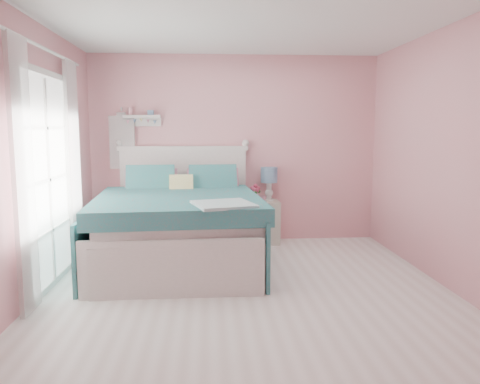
{
  "coord_description": "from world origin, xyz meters",
  "views": [
    {
      "loc": [
        -0.38,
        -4.34,
        1.58
      ],
      "look_at": [
        0.0,
        1.2,
        0.83
      ],
      "focal_mm": 35.0,
      "sensor_mm": 36.0,
      "label": 1
    }
  ],
  "objects": [
    {
      "name": "floor",
      "position": [
        0.0,
        0.0,
        0.0
      ],
      "size": [
        4.5,
        4.5,
        0.0
      ],
      "primitive_type": "plane",
      "color": "silver",
      "rests_on": "ground"
    },
    {
      "name": "curtain_far",
      "position": [
        -1.92,
        1.14,
        1.18
      ],
      "size": [
        0.04,
        0.4,
        2.32
      ],
      "primitive_type": "cube",
      "color": "white",
      "rests_on": "floor"
    },
    {
      "name": "roses",
      "position": [
        0.27,
        2.02,
        0.77
      ],
      "size": [
        0.14,
        0.11,
        0.12
      ],
      "color": "#C64363",
      "rests_on": "vase"
    },
    {
      "name": "french_door",
      "position": [
        -1.97,
        0.4,
        1.07
      ],
      "size": [
        0.04,
        1.32,
        2.16
      ],
      "color": "silver",
      "rests_on": "floor"
    },
    {
      "name": "bed",
      "position": [
        -0.72,
        1.09,
        0.43
      ],
      "size": [
        1.94,
        2.37,
        1.35
      ],
      "rotation": [
        0.0,
        0.0,
        0.07
      ],
      "color": "silver",
      "rests_on": "floor"
    },
    {
      "name": "vase",
      "position": [
        0.27,
        2.03,
        0.66
      ],
      "size": [
        0.16,
        0.16,
        0.14
      ],
      "primitive_type": "imported",
      "rotation": [
        0.0,
        0.0,
        0.23
      ],
      "color": "silver",
      "rests_on": "nightstand"
    },
    {
      "name": "nightstand",
      "position": [
        0.39,
        2.03,
        0.3
      ],
      "size": [
        0.41,
        0.41,
        0.59
      ],
      "color": "beige",
      "rests_on": "floor"
    },
    {
      "name": "wall_shelf",
      "position": [
        -1.27,
        2.19,
        1.73
      ],
      "size": [
        0.5,
        0.15,
        0.25
      ],
      "color": "silver",
      "rests_on": "room_shell"
    },
    {
      "name": "teacup",
      "position": [
        0.35,
        1.92,
        0.64
      ],
      "size": [
        0.11,
        0.11,
        0.09
      ],
      "primitive_type": "imported",
      "rotation": [
        0.0,
        0.0,
        0.01
      ],
      "color": "#BF8094",
      "rests_on": "nightstand"
    },
    {
      "name": "room_shell",
      "position": [
        0.0,
        0.0,
        1.58
      ],
      "size": [
        4.5,
        4.5,
        4.5
      ],
      "color": "pink",
      "rests_on": "floor"
    },
    {
      "name": "curtain_near",
      "position": [
        -1.92,
        -0.34,
        1.18
      ],
      "size": [
        0.04,
        0.4,
        2.32
      ],
      "primitive_type": "cube",
      "color": "white",
      "rests_on": "floor"
    },
    {
      "name": "hanging_dress",
      "position": [
        -1.55,
        2.18,
        1.4
      ],
      "size": [
        0.34,
        0.03,
        0.72
      ],
      "primitive_type": "cube",
      "color": "white",
      "rests_on": "room_shell"
    },
    {
      "name": "table_lamp",
      "position": [
        0.47,
        2.09,
        0.91
      ],
      "size": [
        0.23,
        0.23,
        0.46
      ],
      "color": "white",
      "rests_on": "nightstand"
    }
  ]
}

